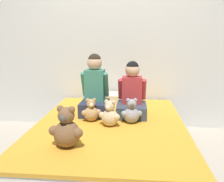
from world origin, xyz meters
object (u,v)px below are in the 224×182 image
object	(u,v)px
teddy_bear_between_children	(110,115)
teddy_bear_at_foot_of_bed	(67,130)
teddy_bear_held_by_left_child	(91,111)
pillow_at_headboard	(116,98)
bed	(110,142)
child_on_right	(132,95)
child_on_left	(95,90)
teddy_bear_held_by_right_child	(131,113)

from	to	relation	value
teddy_bear_between_children	teddy_bear_at_foot_of_bed	distance (m)	0.55
teddy_bear_held_by_left_child	pillow_at_headboard	size ratio (longest dim) A/B	0.43
bed	teddy_bear_held_by_left_child	world-z (taller)	teddy_bear_held_by_left_child
pillow_at_headboard	teddy_bear_held_by_left_child	bearing A→B (deg)	-104.76
child_on_right	teddy_bear_held_by_left_child	world-z (taller)	child_on_right
child_on_left	teddy_bear_held_by_right_child	world-z (taller)	child_on_left
teddy_bear_held_by_left_child	pillow_at_headboard	bearing A→B (deg)	58.01
child_on_right	teddy_bear_between_children	world-z (taller)	child_on_right
teddy_bear_held_by_left_child	teddy_bear_between_children	size ratio (longest dim) A/B	0.92
teddy_bear_held_by_right_child	teddy_bear_between_children	bearing A→B (deg)	-163.94
bed	child_on_left	xyz separation A→B (m)	(-0.20, 0.27, 0.47)
teddy_bear_held_by_right_child	child_on_right	bearing A→B (deg)	79.80
child_on_right	teddy_bear_at_foot_of_bed	bearing A→B (deg)	-120.26
child_on_left	child_on_right	xyz separation A→B (m)	(0.40, 0.00, -0.05)
teddy_bear_between_children	pillow_at_headboard	bearing A→B (deg)	109.43
teddy_bear_between_children	child_on_right	bearing A→B (deg)	78.88
child_on_right	teddy_bear_held_by_right_child	bearing A→B (deg)	-89.58
child_on_left	bed	bearing A→B (deg)	-52.63
child_on_right	bed	bearing A→B (deg)	-127.12
teddy_bear_held_by_right_child	pillow_at_headboard	world-z (taller)	teddy_bear_held_by_right_child
teddy_bear_held_by_left_child	bed	bearing A→B (deg)	-28.70
child_on_left	teddy_bear_at_foot_of_bed	distance (m)	0.83
child_on_right	teddy_bear_at_foot_of_bed	distance (m)	0.96
child_on_left	pillow_at_headboard	distance (m)	0.59
teddy_bear_between_children	child_on_left	bearing A→B (deg)	139.15
child_on_right	teddy_bear_held_by_right_child	size ratio (longest dim) A/B	2.34
child_on_left	child_on_right	size ratio (longest dim) A/B	1.13
bed	child_on_right	bearing A→B (deg)	52.50
teddy_bear_between_children	teddy_bear_at_foot_of_bed	xyz separation A→B (m)	(-0.28, -0.47, 0.03)
child_on_left	teddy_bear_held_by_left_child	world-z (taller)	child_on_left
teddy_bear_at_foot_of_bed	teddy_bear_between_children	bearing A→B (deg)	67.81
bed	child_on_right	size ratio (longest dim) A/B	3.26
bed	child_on_right	distance (m)	0.54
teddy_bear_held_by_right_child	teddy_bear_between_children	distance (m)	0.23
child_on_left	teddy_bear_at_foot_of_bed	size ratio (longest dim) A/B	2.01
teddy_bear_held_by_right_child	pillow_at_headboard	size ratio (longest dim) A/B	0.45
teddy_bear_held_by_left_child	child_on_right	bearing A→B (deg)	12.49
child_on_left	teddy_bear_held_by_left_child	xyz separation A→B (m)	(-0.00, -0.23, -0.17)
child_on_left	teddy_bear_at_foot_of_bed	world-z (taller)	child_on_left
bed	child_on_left	distance (m)	0.58
child_on_left	teddy_bear_held_by_right_child	distance (m)	0.50
child_on_right	teddy_bear_held_by_left_child	size ratio (longest dim) A/B	2.47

